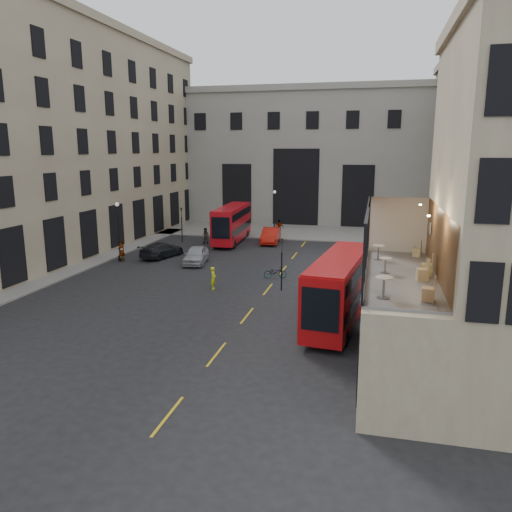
% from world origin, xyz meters
% --- Properties ---
extents(ground, '(140.00, 140.00, 0.00)m').
position_xyz_m(ground, '(0.00, 0.00, 0.00)').
color(ground, black).
rests_on(ground, ground).
extents(host_building_main, '(7.26, 11.40, 15.10)m').
position_xyz_m(host_building_main, '(9.95, 0.00, 7.79)').
color(host_building_main, tan).
rests_on(host_building_main, ground).
extents(host_frontage, '(3.00, 11.00, 4.50)m').
position_xyz_m(host_frontage, '(6.50, 0.00, 2.25)').
color(host_frontage, tan).
rests_on(host_frontage, ground).
extents(cafe_floor, '(3.00, 10.00, 0.10)m').
position_xyz_m(cafe_floor, '(6.50, 0.00, 4.55)').
color(cafe_floor, slate).
rests_on(cafe_floor, host_frontage).
extents(building_left, '(14.60, 50.60, 22.00)m').
position_xyz_m(building_left, '(-26.96, 20.00, 11.38)').
color(building_left, tan).
rests_on(building_left, ground).
extents(gateway, '(35.00, 10.60, 18.00)m').
position_xyz_m(gateway, '(-5.00, 47.99, 9.39)').
color(gateway, gray).
rests_on(gateway, ground).
extents(pavement_far, '(40.00, 12.00, 0.12)m').
position_xyz_m(pavement_far, '(-6.00, 38.00, 0.06)').
color(pavement_far, slate).
rests_on(pavement_far, ground).
extents(pavement_left, '(8.00, 48.00, 0.12)m').
position_xyz_m(pavement_left, '(-22.00, 12.00, 0.06)').
color(pavement_left, slate).
rests_on(pavement_left, ground).
extents(traffic_light_near, '(0.16, 0.20, 3.80)m').
position_xyz_m(traffic_light_near, '(-1.00, 12.00, 2.42)').
color(traffic_light_near, black).
rests_on(traffic_light_near, ground).
extents(traffic_light_far, '(0.16, 0.20, 3.80)m').
position_xyz_m(traffic_light_far, '(-15.00, 28.00, 2.42)').
color(traffic_light_far, black).
rests_on(traffic_light_far, ground).
extents(street_lamp_a, '(0.36, 0.36, 5.33)m').
position_xyz_m(street_lamp_a, '(-17.00, 18.00, 2.39)').
color(street_lamp_a, black).
rests_on(street_lamp_a, ground).
extents(street_lamp_b, '(0.36, 0.36, 5.33)m').
position_xyz_m(street_lamp_b, '(-6.00, 34.00, 2.39)').
color(street_lamp_b, black).
rests_on(street_lamp_b, ground).
extents(bus_near, '(3.36, 10.11, 3.96)m').
position_xyz_m(bus_near, '(3.50, 6.03, 2.22)').
color(bus_near, '#A50B0D').
rests_on(bus_near, ground).
extents(bus_far, '(2.79, 9.94, 3.92)m').
position_xyz_m(bus_far, '(-9.75, 29.37, 2.20)').
color(bus_far, '#B90C15').
rests_on(bus_far, ground).
extents(car_a, '(2.50, 4.71, 1.53)m').
position_xyz_m(car_a, '(-9.96, 18.69, 0.76)').
color(car_a, '#A2A5AA').
rests_on(car_a, ground).
extents(car_b, '(2.14, 5.09, 1.64)m').
position_xyz_m(car_b, '(-5.55, 29.84, 0.82)').
color(car_b, '#B6160B').
rests_on(car_b, ground).
extents(car_c, '(3.22, 5.21, 1.41)m').
position_xyz_m(car_c, '(-13.96, 20.36, 0.70)').
color(car_c, black).
rests_on(car_c, ground).
extents(bicycle, '(1.87, 1.12, 0.93)m').
position_xyz_m(bicycle, '(-2.14, 15.37, 0.46)').
color(bicycle, gray).
rests_on(bicycle, ground).
extents(cyclist, '(0.48, 0.65, 1.65)m').
position_xyz_m(cyclist, '(-5.87, 11.18, 0.82)').
color(cyclist, '#D3E418').
rests_on(cyclist, ground).
extents(pedestrian_a, '(0.93, 0.78, 1.72)m').
position_xyz_m(pedestrian_a, '(-12.17, 27.68, 0.86)').
color(pedestrian_a, gray).
rests_on(pedestrian_a, ground).
extents(pedestrian_b, '(1.12, 0.88, 1.53)m').
position_xyz_m(pedestrian_b, '(-9.83, 29.04, 0.77)').
color(pedestrian_b, gray).
rests_on(pedestrian_b, ground).
extents(pedestrian_c, '(1.09, 0.51, 1.82)m').
position_xyz_m(pedestrian_c, '(-5.56, 34.79, 0.91)').
color(pedestrian_c, gray).
rests_on(pedestrian_c, ground).
extents(pedestrian_d, '(0.90, 1.05, 1.81)m').
position_xyz_m(pedestrian_d, '(6.55, 36.65, 0.91)').
color(pedestrian_d, gray).
rests_on(pedestrian_d, ground).
extents(pedestrian_e, '(0.67, 0.83, 1.96)m').
position_xyz_m(pedestrian_e, '(-16.74, 17.84, 0.98)').
color(pedestrian_e, gray).
rests_on(pedestrian_e, ground).
extents(cafe_table_near, '(0.64, 0.64, 0.80)m').
position_xyz_m(cafe_table_near, '(5.74, -3.84, 5.13)').
color(cafe_table_near, beige).
rests_on(cafe_table_near, cafe_floor).
extents(cafe_table_mid, '(0.54, 0.54, 0.68)m').
position_xyz_m(cafe_table_mid, '(5.84, 0.09, 5.05)').
color(cafe_table_mid, silver).
rests_on(cafe_table_mid, cafe_floor).
extents(cafe_table_far, '(0.58, 0.58, 0.72)m').
position_xyz_m(cafe_table_far, '(5.54, 2.81, 5.08)').
color(cafe_table_far, beige).
rests_on(cafe_table_far, cafe_floor).
extents(cafe_chair_a, '(0.49, 0.49, 0.90)m').
position_xyz_m(cafe_chair_a, '(7.32, -3.79, 4.87)').
color(cafe_chair_a, tan).
rests_on(cafe_chair_a, cafe_floor).
extents(cafe_chair_b, '(0.51, 0.51, 0.91)m').
position_xyz_m(cafe_chair_b, '(7.36, -0.79, 4.88)').
color(cafe_chair_b, tan).
rests_on(cafe_chair_b, cafe_floor).
extents(cafe_chair_c, '(0.53, 0.53, 0.95)m').
position_xyz_m(cafe_chair_c, '(7.60, 0.10, 4.89)').
color(cafe_chair_c, tan).
rests_on(cafe_chair_c, cafe_floor).
extents(cafe_chair_d, '(0.47, 0.47, 0.81)m').
position_xyz_m(cafe_chair_d, '(7.47, 4.08, 4.85)').
color(cafe_chair_d, tan).
rests_on(cafe_chair_d, cafe_floor).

